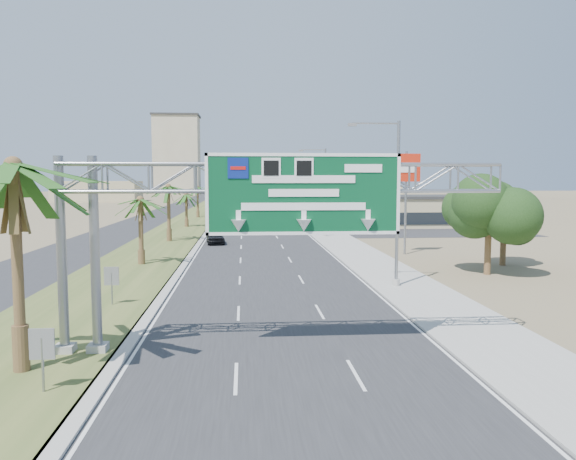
# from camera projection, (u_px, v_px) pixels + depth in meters

# --- Properties ---
(road) EXTENTS (12.00, 300.00, 0.02)m
(road) POSITION_uv_depth(u_px,v_px,m) (252.00, 210.00, 120.89)
(road) COLOR #28282B
(road) RESTS_ON ground
(sidewalk_right) EXTENTS (4.00, 300.00, 0.10)m
(sidewalk_right) POSITION_uv_depth(u_px,v_px,m) (291.00, 209.00, 121.55)
(sidewalk_right) COLOR #9E9B93
(sidewalk_right) RESTS_ON ground
(median_grass) EXTENTS (7.00, 300.00, 0.12)m
(median_grass) POSITION_uv_depth(u_px,v_px,m) (205.00, 210.00, 120.11)
(median_grass) COLOR #415425
(median_grass) RESTS_ON ground
(opposing_road) EXTENTS (8.00, 300.00, 0.02)m
(opposing_road) POSITION_uv_depth(u_px,v_px,m) (172.00, 210.00, 119.56)
(opposing_road) COLOR #28282B
(opposing_road) RESTS_ON ground
(sign_gantry) EXTENTS (16.75, 1.24, 7.50)m
(sign_gantry) POSITION_uv_depth(u_px,v_px,m) (261.00, 192.00, 20.91)
(sign_gantry) COLOR gray
(sign_gantry) RESTS_ON ground
(palm_near) EXTENTS (5.70, 5.70, 8.35)m
(palm_near) POSITION_uv_depth(u_px,v_px,m) (13.00, 167.00, 18.28)
(palm_near) COLOR brown
(palm_near) RESTS_ON ground
(palm_row_b) EXTENTS (3.99, 3.99, 5.95)m
(palm_row_b) POSITION_uv_depth(u_px,v_px,m) (140.00, 201.00, 42.27)
(palm_row_b) COLOR brown
(palm_row_b) RESTS_ON ground
(palm_row_c) EXTENTS (3.99, 3.99, 6.75)m
(palm_row_c) POSITION_uv_depth(u_px,v_px,m) (168.00, 188.00, 58.08)
(palm_row_c) COLOR brown
(palm_row_c) RESTS_ON ground
(palm_row_d) EXTENTS (3.99, 3.99, 5.45)m
(palm_row_d) POSITION_uv_depth(u_px,v_px,m) (186.00, 195.00, 76.07)
(palm_row_d) COLOR brown
(palm_row_d) RESTS_ON ground
(palm_row_e) EXTENTS (3.99, 3.99, 6.15)m
(palm_row_e) POSITION_uv_depth(u_px,v_px,m) (198.00, 188.00, 94.87)
(palm_row_e) COLOR brown
(palm_row_e) RESTS_ON ground
(palm_row_f) EXTENTS (3.99, 3.99, 5.75)m
(palm_row_f) POSITION_uv_depth(u_px,v_px,m) (207.00, 188.00, 119.73)
(palm_row_f) COLOR brown
(palm_row_f) RESTS_ON ground
(streetlight_near) EXTENTS (3.27, 0.44, 10.00)m
(streetlight_near) POSITION_uv_depth(u_px,v_px,m) (394.00, 210.00, 33.67)
(streetlight_near) COLOR gray
(streetlight_near) RESTS_ON ground
(streetlight_mid) EXTENTS (3.27, 0.44, 10.00)m
(streetlight_mid) POSITION_uv_depth(u_px,v_px,m) (323.00, 196.00, 63.46)
(streetlight_mid) COLOR gray
(streetlight_mid) RESTS_ON ground
(streetlight_far) EXTENTS (3.27, 0.44, 10.00)m
(streetlight_far) POSITION_uv_depth(u_px,v_px,m) (295.00, 190.00, 99.20)
(streetlight_far) COLOR gray
(streetlight_far) RESTS_ON ground
(signal_mast) EXTENTS (10.28, 0.71, 8.00)m
(signal_mast) POSITION_uv_depth(u_px,v_px,m) (290.00, 191.00, 83.10)
(signal_mast) COLOR gray
(signal_mast) RESTS_ON ground
(store_building) EXTENTS (18.00, 10.00, 4.00)m
(store_building) POSITION_uv_depth(u_px,v_px,m) (413.00, 212.00, 78.75)
(store_building) COLOR tan
(store_building) RESTS_ON ground
(oak_near) EXTENTS (4.50, 4.50, 6.80)m
(oak_near) POSITION_uv_depth(u_px,v_px,m) (489.00, 209.00, 38.26)
(oak_near) COLOR brown
(oak_near) RESTS_ON ground
(oak_far) EXTENTS (3.50, 3.50, 5.60)m
(oak_far) POSITION_uv_depth(u_px,v_px,m) (504.00, 215.00, 42.53)
(oak_far) COLOR brown
(oak_far) RESTS_ON ground
(median_signback_a) EXTENTS (0.75, 0.08, 2.08)m
(median_signback_a) POSITION_uv_depth(u_px,v_px,m) (42.00, 349.00, 16.90)
(median_signback_a) COLOR gray
(median_signback_a) RESTS_ON ground
(median_signback_b) EXTENTS (0.75, 0.08, 2.08)m
(median_signback_b) POSITION_uv_depth(u_px,v_px,m) (112.00, 279.00, 28.76)
(median_signback_b) COLOR gray
(median_signback_b) RESTS_ON ground
(tower_distant) EXTENTS (20.00, 16.00, 35.00)m
(tower_distant) POSITION_uv_depth(u_px,v_px,m) (177.00, 155.00, 255.81)
(tower_distant) COLOR tan
(tower_distant) RESTS_ON ground
(building_distant_left) EXTENTS (24.00, 14.00, 6.00)m
(building_distant_left) POSITION_uv_depth(u_px,v_px,m) (98.00, 191.00, 166.75)
(building_distant_left) COLOR tan
(building_distant_left) RESTS_ON ground
(building_distant_right) EXTENTS (20.00, 12.00, 5.00)m
(building_distant_right) POSITION_uv_depth(u_px,v_px,m) (360.00, 194.00, 152.80)
(building_distant_right) COLOR tan
(building_distant_right) RESTS_ON ground
(car_left_lane) EXTENTS (2.15, 4.46, 1.47)m
(car_left_lane) POSITION_uv_depth(u_px,v_px,m) (215.00, 237.00, 56.99)
(car_left_lane) COLOR black
(car_left_lane) RESTS_ON ground
(car_mid_lane) EXTENTS (2.12, 4.87, 1.56)m
(car_mid_lane) POSITION_uv_depth(u_px,v_px,m) (269.00, 224.00, 72.56)
(car_mid_lane) COLOR maroon
(car_mid_lane) RESTS_ON ground
(car_right_lane) EXTENTS (2.69, 4.82, 1.27)m
(car_right_lane) POSITION_uv_depth(u_px,v_px,m) (291.00, 221.00, 79.17)
(car_right_lane) COLOR gray
(car_right_lane) RESTS_ON ground
(car_far) EXTENTS (1.97, 4.57, 1.31)m
(car_far) POSITION_uv_depth(u_px,v_px,m) (239.00, 217.00, 87.21)
(car_far) COLOR black
(car_far) RESTS_ON ground
(pole_sign_red_near) EXTENTS (2.40, 0.37, 8.95)m
(pole_sign_red_near) POSITION_uv_depth(u_px,v_px,m) (406.00, 174.00, 48.42)
(pole_sign_red_near) COLOR gray
(pole_sign_red_near) RESTS_ON ground
(pole_sign_blue) EXTENTS (2.01, 0.81, 7.93)m
(pole_sign_blue) POSITION_uv_depth(u_px,v_px,m) (350.00, 185.00, 69.03)
(pole_sign_blue) COLOR gray
(pole_sign_blue) RESTS_ON ground
(pole_sign_red_far) EXTENTS (2.22, 0.59, 7.48)m
(pole_sign_red_far) POSITION_uv_depth(u_px,v_px,m) (307.00, 183.00, 94.72)
(pole_sign_red_far) COLOR gray
(pole_sign_red_far) RESTS_ON ground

